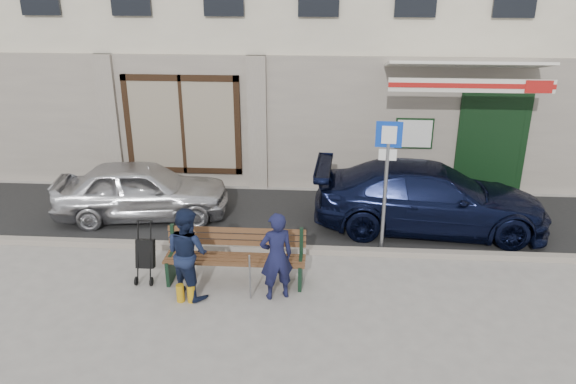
# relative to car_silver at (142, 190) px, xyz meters

# --- Properties ---
(ground) EXTENTS (80.00, 80.00, 0.00)m
(ground) POSITION_rel_car_silver_xyz_m (3.68, -2.94, -0.63)
(ground) COLOR #9E9991
(ground) RESTS_ON ground
(asphalt_lane) EXTENTS (60.00, 3.20, 0.01)m
(asphalt_lane) POSITION_rel_car_silver_xyz_m (3.68, 0.16, -0.62)
(asphalt_lane) COLOR #282828
(asphalt_lane) RESTS_ON ground
(curb) EXTENTS (60.00, 0.18, 0.12)m
(curb) POSITION_rel_car_silver_xyz_m (3.68, -1.44, -0.57)
(curb) COLOR #9E9384
(curb) RESTS_ON ground
(car_silver) EXTENTS (3.84, 1.96, 1.25)m
(car_silver) POSITION_rel_car_silver_xyz_m (0.00, 0.00, 0.00)
(car_silver) COLOR silver
(car_silver) RESTS_ON ground
(car_navy) EXTENTS (4.82, 2.19, 1.37)m
(car_navy) POSITION_rel_car_silver_xyz_m (6.07, -0.15, 0.06)
(car_navy) COLOR black
(car_navy) RESTS_ON ground
(parking_sign) EXTENTS (0.47, 0.09, 2.54)m
(parking_sign) POSITION_rel_car_silver_xyz_m (5.03, -1.23, 1.07)
(parking_sign) COLOR gray
(parking_sign) RESTS_ON ground
(bench) EXTENTS (2.40, 1.17, 0.98)m
(bench) POSITION_rel_car_silver_xyz_m (2.37, -2.58, -0.17)
(bench) COLOR brown
(bench) RESTS_ON ground
(man) EXTENTS (0.64, 0.54, 1.51)m
(man) POSITION_rel_car_silver_xyz_m (3.17, -3.01, 0.13)
(man) COLOR #15173A
(man) RESTS_ON ground
(woman) EXTENTS (0.95, 0.91, 1.54)m
(woman) POSITION_rel_car_silver_xyz_m (1.72, -3.01, 0.15)
(woman) COLOR #151E3A
(woman) RESTS_ON ground
(stroller) EXTENTS (0.31, 0.44, 1.06)m
(stroller) POSITION_rel_car_silver_xyz_m (0.87, -2.60, -0.15)
(stroller) COLOR black
(stroller) RESTS_ON ground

